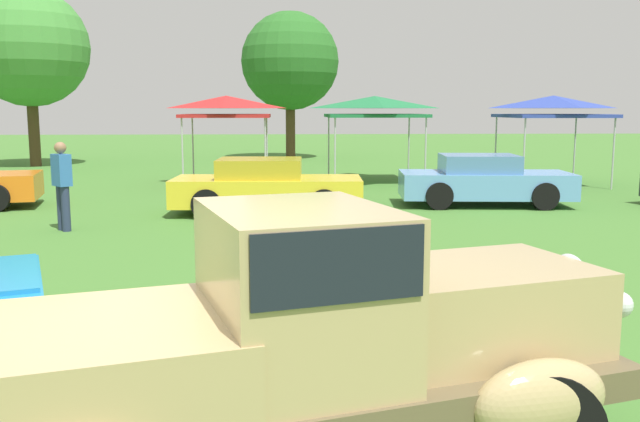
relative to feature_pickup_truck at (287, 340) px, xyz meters
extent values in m
cube|color=brown|center=(-0.04, -0.01, -0.31)|extent=(4.68, 2.64, 0.20)
cube|color=tan|center=(1.24, 0.36, 0.07)|extent=(1.89, 1.51, 0.60)
ellipsoid|color=silver|center=(2.05, 0.60, 0.05)|extent=(0.30, 0.54, 0.68)
cube|color=tan|center=(0.08, 0.02, 0.31)|extent=(1.41, 1.62, 1.04)
cube|color=black|center=(0.08, 0.02, 0.61)|extent=(1.33, 1.62, 0.40)
cube|color=tan|center=(-1.24, -0.37, -0.01)|extent=(2.25, 1.90, 0.48)
ellipsoid|color=tan|center=(1.10, 1.08, -0.31)|extent=(0.98, 0.61, 0.52)
ellipsoid|color=tan|center=(1.51, -0.31, -0.31)|extent=(0.98, 0.61, 0.52)
ellipsoid|color=tan|center=(-1.45, 0.33, -0.31)|extent=(0.98, 0.61, 0.52)
sphere|color=silver|center=(1.97, 1.04, 0.13)|extent=(0.18, 0.18, 0.18)
sphere|color=silver|center=(2.22, 0.20, 0.13)|extent=(0.18, 0.18, 0.18)
cylinder|color=black|center=(1.10, 1.08, -0.49)|extent=(0.76, 0.24, 0.76)
cylinder|color=black|center=(-1.45, 0.33, -0.49)|extent=(0.76, 0.24, 0.76)
cube|color=silver|center=(-2.12, 2.08, -0.59)|extent=(0.67, 1.58, 0.12)
cube|color=yellow|center=(-0.34, 10.97, -0.37)|extent=(4.20, 1.87, 0.60)
cube|color=gold|center=(-0.50, 10.98, 0.13)|extent=(1.88, 1.53, 0.44)
cylinder|color=black|center=(0.86, 10.14, -0.55)|extent=(0.64, 0.22, 0.64)
cylinder|color=black|center=(-1.61, 10.25, -0.55)|extent=(0.64, 0.22, 0.64)
cube|color=#669EDB|center=(4.86, 12.00, -0.37)|extent=(4.15, 2.02, 0.60)
cube|color=#517EAF|center=(4.70, 12.01, 0.13)|extent=(1.89, 1.59, 0.44)
cylinder|color=black|center=(6.00, 11.12, -0.55)|extent=(0.64, 0.22, 0.64)
cylinder|color=black|center=(3.59, 11.33, -0.55)|extent=(0.64, 0.22, 0.64)
cylinder|color=#283351|center=(-4.24, 9.09, -0.44)|extent=(0.16, 0.16, 0.86)
cylinder|color=#283351|center=(-4.11, 8.93, -0.44)|extent=(0.16, 0.16, 0.86)
cube|color=#336BB2|center=(-4.17, 9.01, 0.29)|extent=(0.44, 0.46, 0.60)
sphere|color=#936B4C|center=(-4.17, 9.01, 0.71)|extent=(0.22, 0.22, 0.22)
cylinder|color=#B7B7BC|center=(-0.49, 18.34, 0.16)|extent=(0.05, 0.05, 2.05)
cylinder|color=#B7B7BC|center=(-0.49, 15.94, 0.16)|extent=(0.05, 0.05, 2.05)
cylinder|color=#B7B7BC|center=(-2.89, 18.34, 0.16)|extent=(0.05, 0.05, 2.05)
cylinder|color=#B7B7BC|center=(-2.89, 15.94, 0.16)|extent=(0.05, 0.05, 2.05)
cube|color=red|center=(-1.69, 17.14, 1.23)|extent=(2.66, 2.66, 0.10)
pyramid|color=red|center=(-1.69, 17.14, 1.65)|extent=(2.61, 2.61, 0.38)
cylinder|color=#B7B7BC|center=(4.28, 18.86, 0.16)|extent=(0.05, 0.05, 2.05)
cylinder|color=#B7B7BC|center=(4.28, 16.14, 0.16)|extent=(0.05, 0.05, 2.05)
cylinder|color=#B7B7BC|center=(1.57, 18.86, 0.16)|extent=(0.05, 0.05, 2.05)
cylinder|color=#B7B7BC|center=(1.57, 16.14, 0.16)|extent=(0.05, 0.05, 2.05)
cube|color=#1E703D|center=(2.92, 17.50, 1.23)|extent=(3.02, 3.02, 0.10)
pyramid|color=#1E703D|center=(2.92, 17.50, 1.65)|extent=(2.96, 2.96, 0.38)
cylinder|color=#B7B7BC|center=(9.52, 17.69, 0.16)|extent=(0.05, 0.05, 2.05)
cylinder|color=#B7B7BC|center=(9.52, 15.07, 0.16)|extent=(0.05, 0.05, 2.05)
cylinder|color=#B7B7BC|center=(6.90, 17.69, 0.16)|extent=(0.05, 0.05, 2.05)
cylinder|color=#B7B7BC|center=(6.90, 15.07, 0.16)|extent=(0.05, 0.05, 2.05)
cube|color=#2D429E|center=(8.21, 16.38, 1.23)|extent=(2.91, 2.91, 0.10)
pyramid|color=#2D429E|center=(8.21, 16.38, 1.65)|extent=(2.85, 2.85, 0.38)
cylinder|color=#47331E|center=(-10.02, 24.33, 0.86)|extent=(0.44, 0.44, 3.45)
sphere|color=#428938|center=(-10.02, 24.33, 3.87)|extent=(4.69, 4.69, 4.69)
cylinder|color=#47331E|center=(0.41, 28.08, 0.76)|extent=(0.44, 0.44, 3.26)
sphere|color=#286623|center=(0.41, 28.08, 3.63)|extent=(4.50, 4.50, 4.50)
camera|label=1|loc=(-0.03, -4.11, 1.42)|focal=38.42mm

